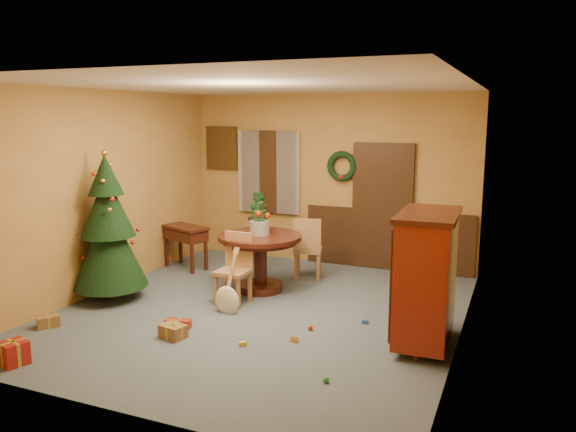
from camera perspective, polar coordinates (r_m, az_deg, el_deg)
The scene contains 21 objects.
room_envelope at distance 9.56m, azimuth 5.23°, elevation 1.60°, with size 5.50×5.50×5.50m.
dining_table at distance 8.17m, azimuth -2.85°, elevation -3.65°, with size 1.21×1.21×0.83m.
urn at distance 8.09m, azimuth -2.87°, elevation -1.22°, with size 0.28×0.28×0.21m, color slate.
centerpiece_plant at distance 8.04m, azimuth -2.89°, elevation 0.77°, with size 0.33×0.28×0.36m, color #1E4C23.
chair_near at distance 7.70m, azimuth -5.36°, elevation -5.04°, with size 0.42×0.42×0.97m.
chair_far at distance 8.72m, azimuth 2.01°, elevation -3.12°, with size 0.53×0.53×0.99m.
guitar at distance 7.33m, azimuth -6.24°, elevation -6.76°, with size 0.35×0.16×0.81m, color beige, non-canonical shape.
plant_stand at distance 9.37m, azimuth -3.06°, elevation -2.12°, with size 0.34×0.34×0.87m.
stand_plant at distance 9.27m, azimuth -3.09°, elevation 1.20°, with size 0.24×0.20×0.44m, color #19471E.
christmas_tree at distance 8.09m, azimuth -17.79°, elevation -1.32°, with size 1.01×1.01×2.09m.
writing_desk at distance 9.51m, azimuth -10.37°, elevation -2.06°, with size 0.90×0.66×0.72m.
sideboard at distance 6.38m, azimuth 13.88°, elevation -5.84°, with size 0.66×1.19×1.51m.
gift_a at distance 6.75m, azimuth -11.59°, elevation -11.39°, with size 0.32×0.26×0.16m.
gift_b at distance 6.58m, azimuth -26.09°, elevation -12.39°, with size 0.31×0.31×0.25m.
gift_c at distance 7.52m, azimuth -23.19°, elevation -9.81°, with size 0.29×0.31×0.14m.
gift_d at distance 7.02m, azimuth -11.12°, elevation -10.70°, with size 0.32×0.18×0.11m.
toy_a at distance 7.11m, azimuth 7.84°, elevation -10.59°, with size 0.08×0.05×0.05m, color #2662A5.
toy_b at distance 5.63m, azimuth 3.88°, elevation -16.25°, with size 0.06×0.06×0.06m, color #268D39.
toy_c at distance 6.43m, azimuth -4.62°, elevation -12.82°, with size 0.08×0.05×0.05m, color gold.
toy_d at distance 6.85m, azimuth 2.28°, elevation -11.28°, with size 0.06×0.06×0.06m, color red.
toy_e at distance 6.52m, azimuth 0.64°, elevation -12.45°, with size 0.08×0.05×0.05m, color orange.
Camera 1 is at (3.05, -6.31, 2.53)m, focal length 35.00 mm.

